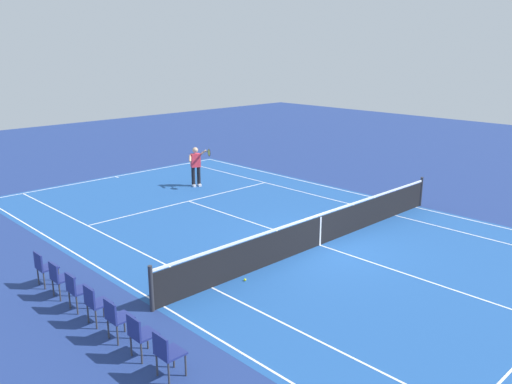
% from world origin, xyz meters
% --- Properties ---
extents(ground_plane, '(60.00, 60.00, 0.00)m').
position_xyz_m(ground_plane, '(0.00, 0.00, 0.00)').
color(ground_plane, navy).
extents(court_slab, '(24.20, 11.40, 0.00)m').
position_xyz_m(court_slab, '(0.00, 0.00, 0.00)').
color(court_slab, '#1E4C93').
rests_on(court_slab, ground_plane).
extents(court_line_markings, '(23.85, 11.05, 0.01)m').
position_xyz_m(court_line_markings, '(0.00, 0.00, 0.00)').
color(court_line_markings, white).
rests_on(court_line_markings, ground_plane).
extents(tennis_net, '(0.10, 11.70, 1.08)m').
position_xyz_m(tennis_net, '(0.00, 0.00, 0.49)').
color(tennis_net, '#2D2D33').
rests_on(tennis_net, ground_plane).
extents(tennis_player_near, '(1.18, 0.74, 1.70)m').
position_xyz_m(tennis_player_near, '(8.00, -1.63, 0.93)').
color(tennis_player_near, black).
rests_on(tennis_player_near, ground_plane).
extents(tennis_ball, '(0.07, 0.07, 0.07)m').
position_xyz_m(tennis_ball, '(-0.29, 3.27, 0.03)').
color(tennis_ball, '#CCE01E').
rests_on(tennis_ball, ground_plane).
extents(spectator_chair_0, '(0.44, 0.44, 0.88)m').
position_xyz_m(spectator_chair_0, '(-2.27, 6.96, 0.52)').
color(spectator_chair_0, '#38383D').
rests_on(spectator_chair_0, ground_plane).
extents(spectator_chair_1, '(0.44, 0.44, 0.88)m').
position_xyz_m(spectator_chair_1, '(-1.41, 6.96, 0.52)').
color(spectator_chair_1, '#38383D').
rests_on(spectator_chair_1, ground_plane).
extents(spectator_chair_2, '(0.44, 0.44, 0.88)m').
position_xyz_m(spectator_chair_2, '(-0.54, 6.96, 0.52)').
color(spectator_chair_2, '#38383D').
rests_on(spectator_chair_2, ground_plane).
extents(spectator_chair_3, '(0.44, 0.44, 0.88)m').
position_xyz_m(spectator_chair_3, '(0.32, 6.96, 0.52)').
color(spectator_chair_3, '#38383D').
rests_on(spectator_chair_3, ground_plane).
extents(spectator_chair_4, '(0.44, 0.44, 0.88)m').
position_xyz_m(spectator_chair_4, '(1.18, 6.96, 0.52)').
color(spectator_chair_4, '#38383D').
rests_on(spectator_chair_4, ground_plane).
extents(spectator_chair_5, '(0.44, 0.44, 0.88)m').
position_xyz_m(spectator_chair_5, '(2.04, 6.96, 0.52)').
color(spectator_chair_5, '#38383D').
rests_on(spectator_chair_5, ground_plane).
extents(spectator_chair_6, '(0.44, 0.44, 0.88)m').
position_xyz_m(spectator_chair_6, '(2.90, 6.96, 0.52)').
color(spectator_chair_6, '#38383D').
rests_on(spectator_chair_6, ground_plane).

